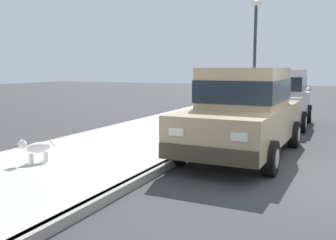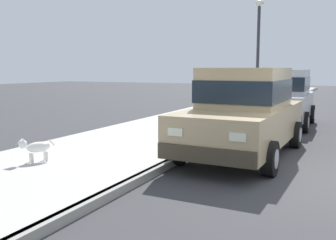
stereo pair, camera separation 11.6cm
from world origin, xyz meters
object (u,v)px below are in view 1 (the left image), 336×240
(car_silver_hatchback, at_px, (279,97))
(street_lamp, at_px, (255,43))
(dog_white, at_px, (35,147))
(car_tan_sedan, at_px, (244,111))

(car_silver_hatchback, relative_size, street_lamp, 0.87)
(car_silver_hatchback, height_order, dog_white, car_silver_hatchback)
(car_silver_hatchback, xyz_separation_m, street_lamp, (-1.37, 2.27, 1.93))
(car_tan_sedan, distance_m, dog_white, 4.40)
(car_tan_sedan, height_order, street_lamp, street_lamp)
(dog_white, relative_size, street_lamp, 0.15)
(dog_white, bearing_deg, car_tan_sedan, 41.84)
(car_tan_sedan, distance_m, car_silver_hatchback, 4.97)
(street_lamp, bearing_deg, dog_white, -100.51)
(car_tan_sedan, xyz_separation_m, dog_white, (-3.25, -2.91, -0.55))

